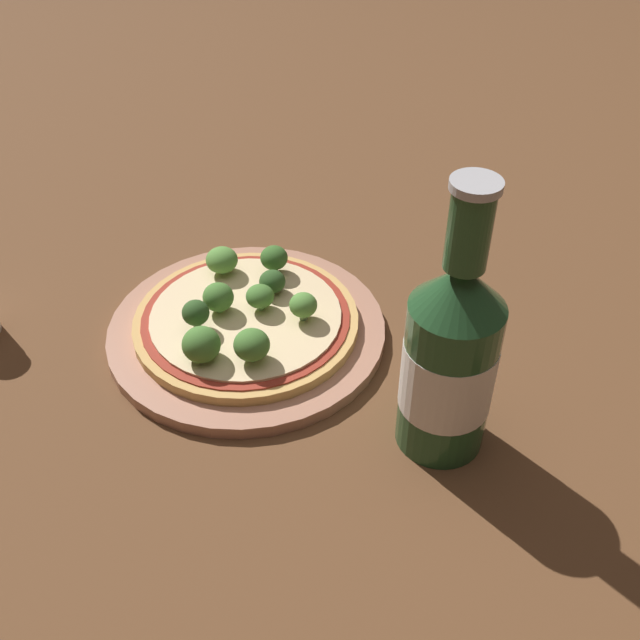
# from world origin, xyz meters

# --- Properties ---
(ground_plane) EXTENTS (3.00, 3.00, 0.00)m
(ground_plane) POSITION_xyz_m (0.00, 0.00, 0.00)
(ground_plane) COLOR brown
(plate) EXTENTS (0.26, 0.26, 0.01)m
(plate) POSITION_xyz_m (-0.00, -0.01, 0.01)
(plate) COLOR tan
(plate) RESTS_ON ground_plane
(pizza) EXTENTS (0.21, 0.21, 0.01)m
(pizza) POSITION_xyz_m (0.00, -0.01, 0.02)
(pizza) COLOR tan
(pizza) RESTS_ON plate
(broccoli_floret_0) EXTENTS (0.03, 0.03, 0.03)m
(broccoli_floret_0) POSITION_xyz_m (0.01, -0.00, 0.04)
(broccoli_floret_0) COLOR #6B8E51
(broccoli_floret_0) RESTS_ON pizza
(broccoli_floret_1) EXTENTS (0.02, 0.02, 0.03)m
(broccoli_floret_1) POSITION_xyz_m (-0.03, -0.04, 0.04)
(broccoli_floret_1) COLOR #6B8E51
(broccoli_floret_1) RESTS_ON pizza
(broccoli_floret_2) EXTENTS (0.03, 0.03, 0.03)m
(broccoli_floret_2) POSITION_xyz_m (0.03, -0.07, 0.04)
(broccoli_floret_2) COLOR #6B8E51
(broccoli_floret_2) RESTS_ON pizza
(broccoli_floret_3) EXTENTS (0.02, 0.02, 0.02)m
(broccoli_floret_3) POSITION_xyz_m (0.01, 0.03, 0.04)
(broccoli_floret_3) COLOR #6B8E51
(broccoli_floret_3) RESTS_ON pizza
(broccoli_floret_4) EXTENTS (0.03, 0.03, 0.03)m
(broccoli_floret_4) POSITION_xyz_m (0.05, 0.00, 0.04)
(broccoli_floret_4) COLOR #6B8E51
(broccoli_floret_4) RESTS_ON pizza
(broccoli_floret_5) EXTENTS (0.03, 0.03, 0.03)m
(broccoli_floret_5) POSITION_xyz_m (0.00, 0.06, 0.04)
(broccoli_floret_5) COLOR #6B8E51
(broccoli_floret_5) RESTS_ON pizza
(broccoli_floret_6) EXTENTS (0.03, 0.03, 0.03)m
(broccoli_floret_6) POSITION_xyz_m (-0.02, -0.02, 0.04)
(broccoli_floret_6) COLOR #6B8E51
(broccoli_floret_6) RESTS_ON pizza
(broccoli_floret_7) EXTENTS (0.03, 0.03, 0.03)m
(broccoli_floret_7) POSITION_xyz_m (-0.01, -0.08, 0.04)
(broccoli_floret_7) COLOR #6B8E51
(broccoli_floret_7) RESTS_ON pizza
(broccoli_floret_8) EXTENTS (0.03, 0.03, 0.03)m
(broccoli_floret_8) POSITION_xyz_m (-0.05, 0.04, 0.04)
(broccoli_floret_8) COLOR #6B8E51
(broccoli_floret_8) RESTS_ON pizza
(beer_bottle) EXTENTS (0.07, 0.07, 0.23)m
(beer_bottle) POSITION_xyz_m (0.20, -0.07, 0.09)
(beer_bottle) COLOR #234C28
(beer_bottle) RESTS_ON ground_plane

